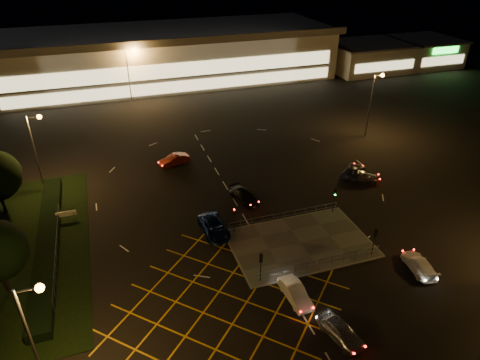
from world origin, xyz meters
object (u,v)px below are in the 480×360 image
object	(u,v)px
signal_ne	(334,196)
car_right_silver	(363,176)
signal_se	(375,236)
car_circ_red	(174,160)
car_queue_white	(295,293)
car_east_grey	(354,171)
car_far_dkgrey	(244,196)
car_near_silver	(340,331)
car_left_blue	(214,227)
signal_nw	(234,215)
car_approach_white	(419,264)
signal_sw	(261,262)

from	to	relation	value
signal_ne	car_right_silver	world-z (taller)	signal_ne
signal_se	car_circ_red	size ratio (longest dim) A/B	0.72
car_queue_white	car_right_silver	distance (m)	24.02
car_circ_red	car_east_grey	bearing A→B (deg)	47.73
signal_ne	car_far_dkgrey	size ratio (longest dim) A/B	0.68
car_circ_red	car_east_grey	size ratio (longest dim) A/B	0.90
car_near_silver	car_queue_white	xyz separation A→B (m)	(-1.62, 4.95, -0.03)
car_right_silver	car_circ_red	world-z (taller)	car_circ_red
signal_ne	car_east_grey	distance (m)	10.21
signal_ne	car_near_silver	bearing A→B (deg)	-117.31
car_right_silver	car_left_blue	bearing A→B (deg)	128.74
signal_nw	car_approach_white	size ratio (longest dim) A/B	0.70
car_near_silver	signal_se	bearing A→B (deg)	30.36
signal_se	signal_nw	bearing A→B (deg)	-33.65
car_right_silver	car_far_dkgrey	bearing A→B (deg)	115.29
car_circ_red	car_queue_white	bearing A→B (deg)	-6.16
car_circ_red	car_near_silver	bearing A→B (deg)	-4.99
car_right_silver	signal_nw	bearing A→B (deg)	131.95
car_far_dkgrey	car_circ_red	world-z (taller)	car_circ_red
car_left_blue	car_approach_white	distance (m)	20.87
car_left_blue	car_east_grey	size ratio (longest dim) A/B	1.09
car_circ_red	car_far_dkgrey	bearing A→B (deg)	11.03
car_near_silver	car_far_dkgrey	xyz separation A→B (m)	(-0.60, 21.73, -0.06)
signal_se	car_left_blue	bearing A→B (deg)	-31.72
signal_se	car_near_silver	bearing A→B (deg)	44.03
signal_se	signal_sw	bearing A→B (deg)	0.00
signal_se	car_circ_red	xyz separation A→B (m)	(-15.13, 25.83, -1.64)
signal_sw	car_left_blue	xyz separation A→B (m)	(-2.06, 8.69, -1.63)
car_left_blue	car_circ_red	size ratio (longest dim) A/B	1.22
car_circ_red	signal_nw	bearing A→B (deg)	-6.59
signal_ne	car_approach_white	world-z (taller)	signal_ne
signal_se	car_east_grey	size ratio (longest dim) A/B	0.65
car_right_silver	car_circ_red	size ratio (longest dim) A/B	0.88
car_near_silver	car_left_blue	distance (m)	17.64
signal_nw	car_far_dkgrey	distance (m)	6.81
car_east_grey	car_approach_white	size ratio (longest dim) A/B	1.08
signal_nw	car_east_grey	xyz separation A→B (m)	(19.12, 7.12, -1.69)
signal_se	car_east_grey	distance (m)	16.79
signal_nw	car_far_dkgrey	xyz separation A→B (m)	(3.17, 5.78, -1.69)
signal_ne	car_far_dkgrey	world-z (taller)	signal_ne
car_queue_white	car_left_blue	xyz separation A→B (m)	(-4.20, 11.70, 0.04)
signal_sw	car_near_silver	xyz separation A→B (m)	(3.77, -7.96, -1.63)
car_left_blue	car_circ_red	distance (m)	17.18
car_left_blue	signal_ne	bearing A→B (deg)	-5.68
signal_ne	car_left_blue	xyz separation A→B (m)	(-14.06, 0.70, -1.63)
signal_nw	car_circ_red	distance (m)	18.19
signal_ne	car_right_silver	size ratio (longest dim) A/B	0.81
car_near_silver	car_left_blue	xyz separation A→B (m)	(-5.82, 16.65, 0.01)
car_east_grey	signal_ne	bearing A→B (deg)	94.79
signal_ne	car_approach_white	bearing A→B (deg)	-74.96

